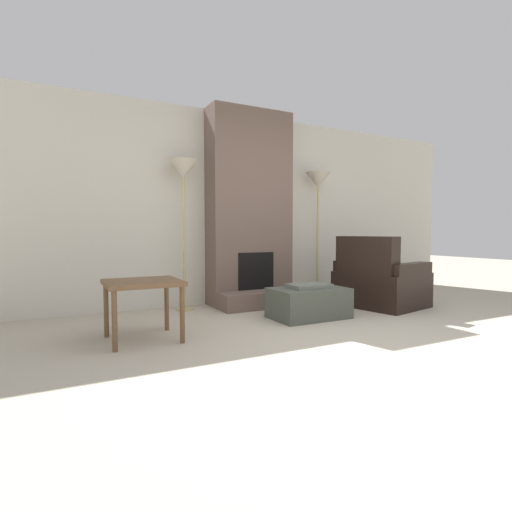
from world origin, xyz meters
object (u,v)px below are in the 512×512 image
at_px(floor_lamp_right, 318,186).
at_px(ottoman, 309,302).
at_px(armchair, 378,284).
at_px(floor_lamp_left, 183,176).
at_px(side_table, 143,289).

bearing_deg(floor_lamp_right, ottoman, -130.11).
height_order(armchair, floor_lamp_right, floor_lamp_right).
xyz_separation_m(armchair, floor_lamp_left, (-2.31, 0.96, 1.37)).
relative_size(side_table, floor_lamp_left, 0.35).
height_order(side_table, floor_lamp_left, floor_lamp_left).
bearing_deg(armchair, floor_lamp_right, 3.41).
bearing_deg(armchair, side_table, 82.26).
height_order(floor_lamp_left, floor_lamp_right, floor_lamp_left).
bearing_deg(floor_lamp_left, armchair, -22.67).
xyz_separation_m(armchair, side_table, (-3.07, -0.23, 0.17)).
bearing_deg(floor_lamp_left, side_table, -122.58).
distance_m(side_table, floor_lamp_right, 3.27).
height_order(armchair, side_table, armchair).
distance_m(ottoman, floor_lamp_left, 2.16).
distance_m(ottoman, floor_lamp_right, 2.08).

